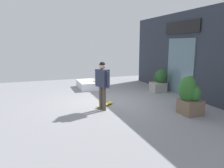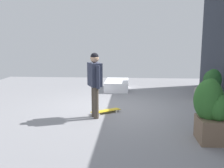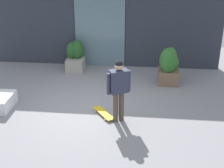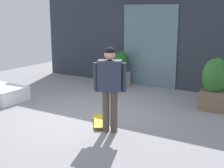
% 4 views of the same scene
% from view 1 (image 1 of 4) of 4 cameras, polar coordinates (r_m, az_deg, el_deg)
% --- Properties ---
extents(ground_plane, '(12.00, 12.00, 0.00)m').
position_cam_1_polar(ground_plane, '(8.32, -0.80, -4.85)').
color(ground_plane, gray).
extents(building_facade, '(8.22, 0.31, 3.59)m').
position_cam_1_polar(building_facade, '(9.74, 19.11, 7.49)').
color(building_facade, '#2D333D').
rests_on(building_facade, ground_plane).
extents(skateboarder, '(0.57, 0.43, 1.65)m').
position_cam_1_polar(skateboarder, '(7.13, -2.58, 0.84)').
color(skateboarder, '#4C4238').
rests_on(skateboarder, ground_plane).
extents(skateboard, '(0.66, 0.80, 0.08)m').
position_cam_1_polar(skateboard, '(7.80, -1.79, -5.44)').
color(skateboard, gold).
rests_on(skateboard, ground_plane).
extents(planter_box_left, '(0.64, 0.70, 1.26)m').
position_cam_1_polar(planter_box_left, '(7.17, 20.10, -2.72)').
color(planter_box_left, brown).
rests_on(planter_box_left, ground_plane).
extents(planter_box_right, '(0.63, 0.72, 1.08)m').
position_cam_1_polar(planter_box_right, '(10.27, 12.63, 0.83)').
color(planter_box_right, gray).
rests_on(planter_box_right, ground_plane).
extents(snow_ledge, '(1.56, 0.90, 0.36)m').
position_cam_1_polar(snow_ledge, '(10.95, -6.57, -0.16)').
color(snow_ledge, white).
rests_on(snow_ledge, ground_plane).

